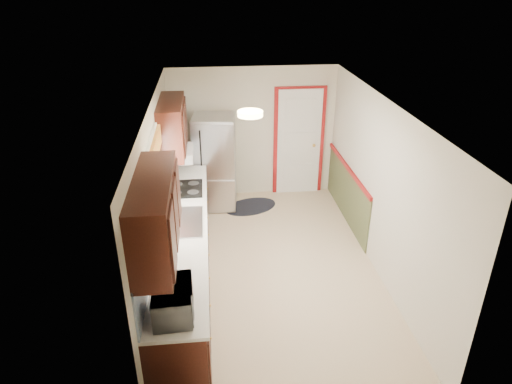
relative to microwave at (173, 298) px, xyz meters
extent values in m
cube|color=#CCB48F|center=(1.20, 1.95, -1.13)|extent=(3.20, 5.20, 0.12)
cube|color=white|center=(1.20, 1.95, 1.27)|extent=(3.20, 5.20, 0.12)
cube|color=beige|center=(1.20, 4.45, 0.07)|extent=(3.20, 0.10, 2.40)
cube|color=beige|center=(1.20, -0.55, 0.07)|extent=(3.20, 0.10, 2.40)
cube|color=beige|center=(-0.30, 1.95, 0.07)|extent=(0.10, 5.20, 2.40)
cube|color=beige|center=(2.70, 1.95, 0.07)|extent=(0.10, 5.20, 2.40)
cube|color=black|center=(0.00, 1.65, -0.68)|extent=(0.60, 4.00, 0.90)
cube|color=white|center=(0.01, 1.65, -0.21)|extent=(0.63, 4.00, 0.04)
cube|color=#4F84C0|center=(-0.29, 1.65, 0.09)|extent=(0.02, 4.00, 0.55)
cube|color=black|center=(-0.12, 0.35, 0.70)|extent=(0.35, 1.40, 0.75)
cube|color=black|center=(-0.12, 3.05, 0.70)|extent=(0.35, 1.20, 0.75)
cube|color=white|center=(-0.29, 1.75, 0.49)|extent=(0.02, 1.00, 0.90)
cube|color=#C84B25|center=(-0.24, 1.75, 0.84)|extent=(0.05, 1.12, 0.24)
cube|color=#B7B7BC|center=(0.01, 1.75, -0.18)|extent=(0.52, 0.82, 0.02)
cube|color=white|center=(-0.07, 3.10, 0.25)|extent=(0.45, 0.60, 0.15)
cube|color=maroon|center=(2.05, 4.42, -0.13)|extent=(0.94, 0.05, 2.08)
cube|color=white|center=(2.05, 4.39, -0.13)|extent=(0.80, 0.04, 2.00)
cube|color=#444B2A|center=(2.69, 3.30, -0.68)|extent=(0.02, 2.30, 0.90)
cube|color=maroon|center=(2.67, 3.30, -0.21)|extent=(0.04, 2.30, 0.06)
cylinder|color=#FFD88C|center=(0.90, 1.75, 1.23)|extent=(0.30, 0.30, 0.06)
imported|color=white|center=(0.00, 0.00, 0.00)|extent=(0.33, 0.56, 0.37)
cube|color=#B7B7BC|center=(0.49, 4.00, -0.29)|extent=(0.76, 0.72, 1.68)
cylinder|color=black|center=(0.25, 3.63, -0.37)|extent=(0.02, 0.02, 1.17)
ellipsoid|color=black|center=(1.09, 3.85, -1.12)|extent=(1.13, 0.93, 0.01)
cube|color=black|center=(0.01, 2.74, -0.18)|extent=(0.52, 0.62, 0.02)
camera|label=1|loc=(0.41, -3.45, 2.76)|focal=32.00mm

